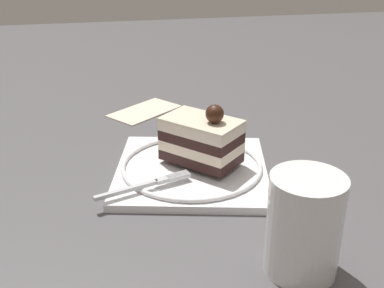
{
  "coord_description": "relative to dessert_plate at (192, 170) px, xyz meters",
  "views": [
    {
      "loc": [
        0.57,
        -0.14,
        0.31
      ],
      "look_at": [
        0.0,
        -0.02,
        0.05
      ],
      "focal_mm": 44.75,
      "sensor_mm": 36.0,
      "label": 1
    }
  ],
  "objects": [
    {
      "name": "ground_plane",
      "position": [
        -0.0,
        0.02,
        -0.01
      ],
      "size": [
        2.4,
        2.4,
        0.0
      ],
      "primitive_type": "plane",
      "color": "#4F4D50"
    },
    {
      "name": "dessert_plate",
      "position": [
        0.0,
        0.0,
        0.0
      ],
      "size": [
        0.25,
        0.25,
        0.02
      ],
      "color": "white",
      "rests_on": "ground_plane"
    },
    {
      "name": "cake_slice",
      "position": [
        -0.01,
        0.02,
        0.04
      ],
      "size": [
        0.12,
        0.12,
        0.09
      ],
      "color": "black",
      "rests_on": "dessert_plate"
    },
    {
      "name": "fork",
      "position": [
        0.05,
        -0.07,
        0.01
      ],
      "size": [
        0.05,
        0.13,
        0.0
      ],
      "color": "silver",
      "rests_on": "dessert_plate"
    },
    {
      "name": "drink_glass_near",
      "position": [
        0.22,
        0.06,
        0.04
      ],
      "size": [
        0.07,
        0.07,
        0.1
      ],
      "color": "white",
      "rests_on": "ground_plane"
    },
    {
      "name": "folded_napkin",
      "position": [
        -0.26,
        -0.04,
        -0.01
      ],
      "size": [
        0.14,
        0.15,
        0.0
      ],
      "primitive_type": "cube",
      "rotation": [
        0.0,
        0.0,
        2.24
      ],
      "color": "beige",
      "rests_on": "ground_plane"
    }
  ]
}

